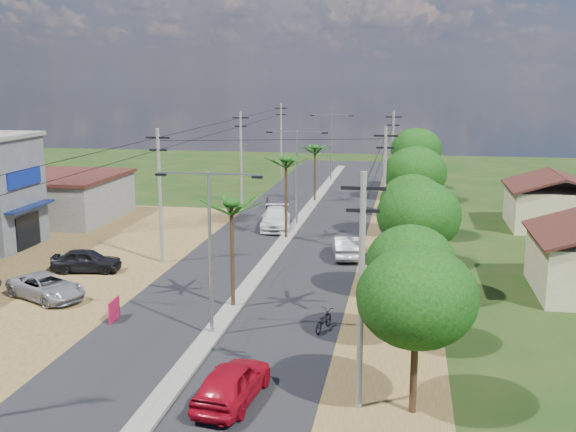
% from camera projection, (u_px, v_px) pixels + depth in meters
% --- Properties ---
extents(ground, '(160.00, 160.00, 0.00)m').
position_uv_depth(ground, '(212.00, 336.00, 32.50)').
color(ground, black).
rests_on(ground, ground).
extents(road, '(12.00, 110.00, 0.04)m').
position_uv_depth(road, '(273.00, 256.00, 46.95)').
color(road, black).
rests_on(road, ground).
extents(median, '(1.00, 90.00, 0.18)m').
position_uv_depth(median, '(281.00, 244.00, 49.83)').
color(median, '#605E56').
rests_on(median, ground).
extents(dirt_lot_west, '(18.00, 46.00, 0.04)m').
position_uv_depth(dirt_lot_west, '(21.00, 273.00, 42.79)').
color(dirt_lot_west, brown).
rests_on(dirt_lot_west, ground).
extents(dirt_shoulder_east, '(5.00, 90.00, 0.03)m').
position_uv_depth(dirt_shoulder_east, '(396.00, 262.00, 45.49)').
color(dirt_shoulder_east, brown).
rests_on(dirt_shoulder_east, ground).
extents(low_shed, '(10.40, 10.40, 3.95)m').
position_uv_depth(low_shed, '(58.00, 197.00, 58.85)').
color(low_shed, '#605E56').
rests_on(low_shed, ground).
extents(house_east_far, '(7.60, 7.50, 4.60)m').
position_uv_depth(house_east_far, '(554.00, 199.00, 55.39)').
color(house_east_far, tan).
rests_on(house_east_far, ground).
extents(tree_east_a, '(4.40, 4.40, 6.37)m').
position_uv_depth(tree_east_a, '(417.00, 297.00, 24.17)').
color(tree_east_a, black).
rests_on(tree_east_a, ground).
extents(tree_east_b, '(4.00, 4.00, 5.83)m').
position_uv_depth(tree_east_b, '(411.00, 263.00, 30.06)').
color(tree_east_b, black).
rests_on(tree_east_b, ground).
extents(tree_east_c, '(4.60, 4.60, 6.83)m').
position_uv_depth(tree_east_c, '(419.00, 216.00, 36.59)').
color(tree_east_c, black).
rests_on(tree_east_c, ground).
extents(tree_east_d, '(4.20, 4.20, 6.13)m').
position_uv_depth(tree_east_d, '(412.00, 202.00, 43.50)').
color(tree_east_d, black).
rests_on(tree_east_d, ground).
extents(tree_east_e, '(4.80, 4.80, 7.14)m').
position_uv_depth(tree_east_e, '(415.00, 173.00, 51.02)').
color(tree_east_e, black).
rests_on(tree_east_e, ground).
extents(tree_east_f, '(3.80, 3.80, 5.52)m').
position_uv_depth(tree_east_f, '(409.00, 174.00, 59.05)').
color(tree_east_f, black).
rests_on(tree_east_f, ground).
extents(tree_east_g, '(5.00, 5.00, 7.38)m').
position_uv_depth(tree_east_g, '(416.00, 150.00, 66.38)').
color(tree_east_g, black).
rests_on(tree_east_g, ground).
extents(tree_east_h, '(4.40, 4.40, 6.52)m').
position_uv_depth(tree_east_h, '(413.00, 147.00, 74.27)').
color(tree_east_h, black).
rests_on(tree_east_h, ground).
extents(palm_median_near, '(2.00, 2.00, 6.15)m').
position_uv_depth(palm_median_near, '(232.00, 208.00, 35.23)').
color(palm_median_near, black).
rests_on(palm_median_near, ground).
extents(palm_median_mid, '(2.00, 2.00, 6.55)m').
position_uv_depth(palm_median_mid, '(286.00, 163.00, 50.58)').
color(palm_median_mid, black).
rests_on(palm_median_mid, ground).
extents(palm_median_far, '(2.00, 2.00, 5.85)m').
position_uv_depth(palm_median_far, '(315.00, 150.00, 66.14)').
color(palm_median_far, black).
rests_on(palm_median_far, ground).
extents(streetlight_near, '(5.10, 0.18, 8.00)m').
position_uv_depth(streetlight_near, '(210.00, 239.00, 31.53)').
color(streetlight_near, gray).
rests_on(streetlight_near, ground).
extents(streetlight_mid, '(5.10, 0.18, 8.00)m').
position_uv_depth(streetlight_mid, '(297.00, 169.00, 55.63)').
color(streetlight_mid, gray).
rests_on(streetlight_mid, ground).
extents(streetlight_far, '(5.10, 0.18, 8.00)m').
position_uv_depth(streetlight_far, '(331.00, 141.00, 79.73)').
color(streetlight_far, gray).
rests_on(streetlight_far, ground).
extents(utility_pole_w_b, '(1.60, 0.24, 9.00)m').
position_uv_depth(utility_pole_w_b, '(160.00, 193.00, 44.31)').
color(utility_pole_w_b, '#605E56').
rests_on(utility_pole_w_b, ground).
extents(utility_pole_w_c, '(1.60, 0.24, 9.00)m').
position_uv_depth(utility_pole_w_c, '(241.00, 156.00, 65.51)').
color(utility_pole_w_c, '#605E56').
rests_on(utility_pole_w_c, ground).
extents(utility_pole_w_d, '(1.60, 0.24, 9.00)m').
position_uv_depth(utility_pole_w_d, '(281.00, 137.00, 85.76)').
color(utility_pole_w_d, '#605E56').
rests_on(utility_pole_w_d, ground).
extents(utility_pole_e_a, '(1.60, 0.24, 9.00)m').
position_uv_depth(utility_pole_e_a, '(361.00, 287.00, 24.46)').
color(utility_pole_e_a, '#605E56').
rests_on(utility_pole_e_a, ground).
extents(utility_pole_e_b, '(1.60, 0.24, 9.00)m').
position_uv_depth(utility_pole_e_b, '(384.00, 190.00, 45.67)').
color(utility_pole_e_b, '#605E56').
rests_on(utility_pole_e_b, ground).
extents(utility_pole_e_c, '(1.60, 0.24, 9.00)m').
position_uv_depth(utility_pole_e_c, '(392.00, 154.00, 66.87)').
color(utility_pole_e_c, '#605E56').
rests_on(utility_pole_e_c, ground).
extents(car_red_near, '(2.42, 4.87, 1.60)m').
position_uv_depth(car_red_near, '(232.00, 383.00, 25.68)').
color(car_red_near, maroon).
rests_on(car_red_near, ground).
extents(car_silver_mid, '(2.41, 4.93, 1.56)m').
position_uv_depth(car_silver_mid, '(346.00, 247.00, 46.43)').
color(car_silver_mid, gray).
rests_on(car_silver_mid, ground).
extents(car_white_far, '(3.10, 5.94, 1.65)m').
position_uv_depth(car_white_far, '(276.00, 219.00, 55.20)').
color(car_white_far, silver).
rests_on(car_white_far, ground).
extents(car_parked_silver, '(5.49, 4.25, 1.39)m').
position_uv_depth(car_parked_silver, '(47.00, 287.00, 37.68)').
color(car_parked_silver, gray).
rests_on(car_parked_silver, ground).
extents(car_parked_dark, '(4.62, 2.47, 1.49)m').
position_uv_depth(car_parked_dark, '(86.00, 261.00, 42.94)').
color(car_parked_dark, black).
rests_on(car_parked_dark, ground).
extents(moto_rider_east, '(1.14, 2.03, 1.01)m').
position_uv_depth(moto_rider_east, '(323.00, 321.00, 33.03)').
color(moto_rider_east, black).
rests_on(moto_rider_east, ground).
extents(moto_rider_west_a, '(1.14, 1.98, 0.99)m').
position_uv_depth(moto_rider_west_a, '(278.00, 225.00, 54.53)').
color(moto_rider_west_a, black).
rests_on(moto_rider_west_a, ground).
extents(moto_rider_west_b, '(0.66, 1.75, 1.02)m').
position_uv_depth(moto_rider_west_b, '(267.00, 203.00, 64.07)').
color(moto_rider_west_b, black).
rests_on(moto_rider_west_b, ground).
extents(roadside_sign, '(0.19, 1.38, 1.15)m').
position_uv_depth(roadside_sign, '(114.00, 310.00, 34.37)').
color(roadside_sign, maroon).
rests_on(roadside_sign, ground).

